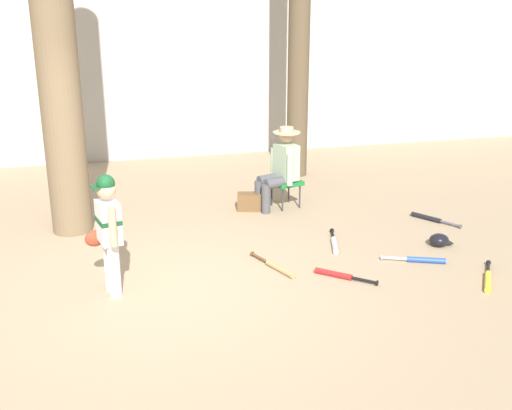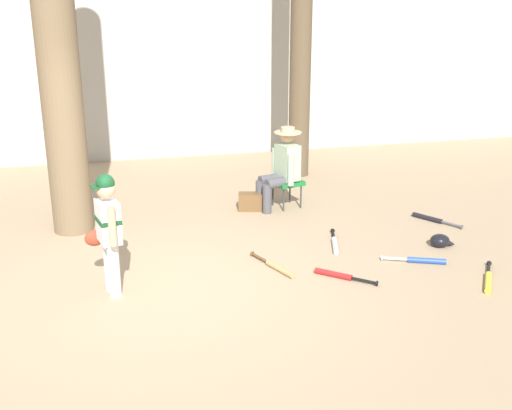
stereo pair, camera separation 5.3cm
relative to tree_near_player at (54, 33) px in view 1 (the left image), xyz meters
name	(u,v)px [view 1 (the left image)]	position (x,y,z in m)	size (l,w,h in m)	color
ground_plane	(169,291)	(1.00, -2.15, -2.56)	(60.00, 60.00, 0.00)	#9E8466
concrete_back_wall	(124,80)	(1.00, 3.81, -1.08)	(18.00, 0.36, 2.95)	#ADA89E
tree_near_player	(54,33)	(0.00, 0.00, 0.00)	(0.76, 0.76, 5.87)	brown
tree_behind_spectator	(299,17)	(3.75, 1.86, 0.09)	(0.60, 0.60, 5.95)	brown
young_ballplayer	(108,227)	(0.43, -2.04, -1.82)	(0.40, 0.57, 1.31)	white
folding_stool	(286,183)	(3.05, 0.22, -2.20)	(0.49, 0.49, 0.41)	#196B2D
seated_spectator	(280,166)	(2.95, 0.19, -1.92)	(0.68, 0.53, 1.20)	#47474C
handbag_beside_stool	(249,202)	(2.48, 0.20, -2.43)	(0.34, 0.18, 0.26)	brown
bat_aluminum_silver	(334,243)	(3.18, -1.41, -2.53)	(0.28, 0.73, 0.07)	#B7BCC6
bat_wood_tan	(277,267)	(2.28, -1.93, -2.53)	(0.34, 0.76, 0.07)	tan
bat_black_composite	(430,218)	(4.82, -0.88, -2.53)	(0.44, 0.67, 0.07)	black
bat_blue_youth	(421,260)	(3.98, -2.15, -2.53)	(0.71, 0.35, 0.07)	#2347AD
bat_red_barrel	(338,275)	(2.88, -2.30, -2.53)	(0.58, 0.54, 0.07)	red
bat_yellow_trainer	(488,279)	(4.43, -2.83, -2.53)	(0.50, 0.68, 0.07)	yellow
batting_helmet_black	(439,240)	(4.46, -1.74, -2.49)	(0.29, 0.23, 0.17)	black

